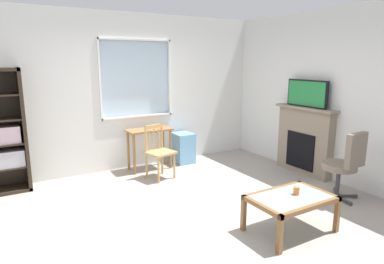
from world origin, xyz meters
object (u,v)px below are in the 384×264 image
at_px(desk_under_window, 149,137).
at_px(office_chair, 345,162).
at_px(wooden_chair, 159,151).
at_px(sippy_cup, 296,191).
at_px(coffee_table, 291,201).
at_px(fireplace, 304,140).
at_px(tv, 307,93).
at_px(plastic_drawer_unit, 183,148).

xyz_separation_m(desk_under_window, office_chair, (1.80, -2.69, -0.04)).
height_order(desk_under_window, wooden_chair, wooden_chair).
bearing_deg(sippy_cup, coffee_table, -173.69).
bearing_deg(desk_under_window, wooden_chair, -96.13).
height_order(fireplace, tv, tv).
relative_size(desk_under_window, plastic_drawer_unit, 1.38).
relative_size(desk_under_window, sippy_cup, 8.90).
bearing_deg(plastic_drawer_unit, desk_under_window, -176.05).
height_order(wooden_chair, tv, tv).
relative_size(desk_under_window, tv, 0.98).
xyz_separation_m(plastic_drawer_unit, coffee_table, (-0.25, -3.00, 0.08)).
relative_size(fireplace, office_chair, 1.18).
bearing_deg(tv, coffee_table, -141.81).
bearing_deg(fireplace, coffee_table, -142.09).
height_order(plastic_drawer_unit, fireplace, fireplace).
bearing_deg(wooden_chair, sippy_cup, -75.76).
bearing_deg(desk_under_window, fireplace, -34.82).
distance_m(fireplace, coffee_table, 2.27).
relative_size(wooden_chair, coffee_table, 0.94).
distance_m(desk_under_window, sippy_cup, 3.00).
bearing_deg(desk_under_window, tv, -35.04).
height_order(plastic_drawer_unit, office_chair, office_chair).
relative_size(plastic_drawer_unit, fireplace, 0.49).
distance_m(plastic_drawer_unit, fireplace, 2.24).
height_order(tv, office_chair, tv).
xyz_separation_m(desk_under_window, sippy_cup, (0.56, -2.94, -0.12)).
bearing_deg(tv, sippy_cup, -140.54).
xyz_separation_m(tv, office_chair, (-0.43, -1.12, -0.85)).
height_order(desk_under_window, fireplace, fireplace).
relative_size(wooden_chair, plastic_drawer_unit, 1.55).
bearing_deg(plastic_drawer_unit, wooden_chair, -144.07).
bearing_deg(coffee_table, desk_under_window, 99.06).
height_order(tv, sippy_cup, tv).
height_order(office_chair, coffee_table, office_chair).
relative_size(desk_under_window, office_chair, 0.80).
xyz_separation_m(wooden_chair, plastic_drawer_unit, (0.78, 0.56, -0.17)).
bearing_deg(coffee_table, plastic_drawer_unit, 85.16).
bearing_deg(office_chair, plastic_drawer_unit, 111.47).
bearing_deg(plastic_drawer_unit, coffee_table, -94.84).
bearing_deg(wooden_chair, tv, -24.66).
xyz_separation_m(tv, coffee_table, (-1.76, -1.39, -1.03)).
xyz_separation_m(tv, sippy_cup, (-1.67, -1.38, -0.93)).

